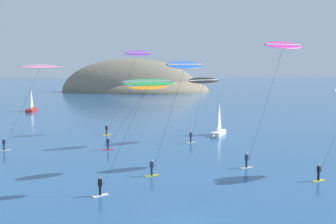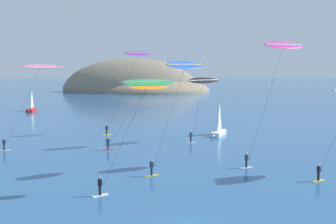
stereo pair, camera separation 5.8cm
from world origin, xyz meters
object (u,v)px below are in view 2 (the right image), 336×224
Objects in this scene: kitesurfer_green at (144,93)px; kitesurfer_pink at (38,73)px; kitesurfer_orange at (145,90)px; sailboat_far at (31,109)px; kitesurfer_purple at (135,60)px; kitesurfer_magenta at (281,53)px; sailboat_near at (218,132)px; kitesurfer_black at (203,85)px; kitesurfer_blue at (182,74)px.

kitesurfer_pink reaches higher than kitesurfer_green.
kitesurfer_orange is 0.81× the size of kitesurfer_pink.
sailboat_far is 42.55m from kitesurfer_purple.
kitesurfer_magenta is at bearing -52.56° from sailboat_far.
sailboat_near is 0.51× the size of kitesurfer_pink.
kitesurfer_pink is at bearing -171.45° from kitesurfer_black.
kitesurfer_pink is at bearing -74.10° from sailboat_far.
sailboat_far is at bearing 121.62° from kitesurfer_orange.
kitesurfer_blue reaches higher than sailboat_far.
kitesurfer_green is at bearing -109.83° from kitesurfer_black.
sailboat_far is at bearing 112.44° from kitesurfer_green.
sailboat_near is 28.74m from kitesurfer_pink.
kitesurfer_orange is 9.00m from kitesurfer_black.
kitesurfer_black is at bearing -39.18° from kitesurfer_purple.
kitesurfer_pink is at bearing 124.45° from kitesurfer_green.
sailboat_near is at bearing 17.21° from kitesurfer_pink.
sailboat_near and sailboat_far have the same top height.
kitesurfer_black is (8.41, 3.16, 0.52)m from kitesurfer_orange.
kitesurfer_green is at bearing -87.74° from kitesurfer_purple.
sailboat_near is 0.98× the size of sailboat_far.
kitesurfer_black is (35.21, -40.36, 7.71)m from sailboat_far.
sailboat_far is (-38.36, 35.76, 0.00)m from sailboat_near.
kitesurfer_purple is at bearing 165.11° from sailboat_near.
sailboat_near is 0.41× the size of kitesurfer_magenta.
sailboat_near is 52.44m from sailboat_far.
sailboat_near is at bearing -14.89° from kitesurfer_purple.
kitesurfer_magenta is at bearing -53.51° from kitesurfer_purple.
kitesurfer_purple is (-1.50, 11.24, 4.11)m from kitesurfer_orange.
kitesurfer_magenta is at bearing 12.54° from kitesurfer_blue.
kitesurfer_orange is (-15.10, 11.20, -4.72)m from kitesurfer_magenta.
kitesurfer_purple reaches higher than sailboat_near.
kitesurfer_pink is at bearing 159.60° from kitesurfer_magenta.
kitesurfer_blue reaches higher than kitesurfer_green.
kitesurfer_purple is at bearing 97.58° from kitesurfer_orange.
sailboat_near is at bearing 100.55° from kitesurfer_magenta.
kitesurfer_green is 25.48m from kitesurfer_black.
kitesurfer_green is 0.89× the size of kitesurfer_pink.
kitesurfer_blue is (-7.75, -21.47, 9.72)m from sailboat_near.
kitesurfer_blue is (-11.28, -2.51, -2.20)m from kitesurfer_magenta.
kitesurfer_orange is 12.06m from kitesurfer_purple.
kitesurfer_green is 8.30m from kitesurfer_blue.
sailboat_near is 0.43× the size of kitesurfer_purple.
kitesurfer_pink is (12.47, -43.78, 9.53)m from sailboat_far.
kitesurfer_purple reaches higher than kitesurfer_pink.
kitesurfer_pink reaches higher than kitesurfer_black.
kitesurfer_black is at bearing -124.42° from sailboat_near.
kitesurfer_black is (9.91, -8.08, -3.59)m from kitesurfer_purple.
kitesurfer_blue is at bearing -77.97° from kitesurfer_purple.
kitesurfer_magenta is 1.38× the size of kitesurfer_green.
kitesurfer_purple reaches higher than kitesurfer_orange.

